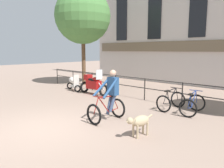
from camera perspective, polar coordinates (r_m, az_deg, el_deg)
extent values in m
plane|color=gray|center=(7.08, -17.29, -10.94)|extent=(60.00, 60.00, 0.00)
cylinder|color=#2D2B28|center=(15.88, -14.11, 2.00)|extent=(0.05, 0.05, 1.05)
cylinder|color=#2D2B28|center=(14.34, -10.11, 1.42)|extent=(0.05, 0.05, 1.05)
cylinder|color=#2D2B28|center=(12.88, -5.19, 0.69)|extent=(0.05, 0.05, 1.05)
cylinder|color=#2D2B28|center=(11.55, 0.92, -0.23)|extent=(0.05, 0.05, 1.05)
cylinder|color=#2D2B28|center=(10.38, 8.53, -1.36)|extent=(0.05, 0.05, 1.05)
cylinder|color=#2D2B28|center=(9.44, 17.85, -2.71)|extent=(0.05, 0.05, 1.05)
cylinder|color=#2D2B28|center=(10.30, 8.59, 1.35)|extent=(15.00, 0.04, 0.04)
cylinder|color=#2D2B28|center=(10.37, 8.53, -1.07)|extent=(15.00, 0.04, 0.04)
cube|color=brown|center=(14.99, 21.02, 9.24)|extent=(17.10, 0.12, 0.70)
torus|color=black|center=(6.96, -4.77, -7.95)|extent=(0.68, 0.08, 0.68)
torus|color=black|center=(7.69, 1.51, -6.29)|extent=(0.68, 0.08, 0.68)
cylinder|color=maroon|center=(7.17, -2.18, -5.45)|extent=(0.04, 0.49, 0.60)
cylinder|color=maroon|center=(7.40, -0.30, -5.26)|extent=(0.04, 0.23, 0.52)
cylinder|color=maroon|center=(7.18, -1.61, -3.34)|extent=(0.05, 0.66, 0.10)
cylinder|color=maroon|center=(7.54, 0.36, -6.79)|extent=(0.04, 0.44, 0.08)
cylinder|color=maroon|center=(7.55, 0.89, -4.78)|extent=(0.03, 0.26, 0.47)
cylinder|color=maroon|center=(6.95, -4.17, -5.71)|extent=(0.03, 0.23, 0.54)
cylinder|color=maroon|center=(6.95, -3.58, -3.47)|extent=(0.48, 0.04, 0.03)
cube|color=black|center=(7.41, 0.24, -3.06)|extent=(0.12, 0.24, 0.05)
cube|color=navy|center=(7.35, 0.24, -0.54)|extent=(0.36, 0.23, 0.60)
sphere|color=tan|center=(7.29, 0.24, 2.87)|extent=(0.22, 0.22, 0.22)
cylinder|color=navy|center=(7.27, -2.76, -0.76)|extent=(0.16, 0.72, 0.60)
cylinder|color=navy|center=(6.97, -0.43, -1.16)|extent=(0.13, 0.72, 0.60)
cylinder|color=#384766|center=(7.46, -0.68, -5.36)|extent=(0.14, 0.31, 0.69)
cylinder|color=#384766|center=(7.35, 0.09, -5.09)|extent=(0.14, 0.31, 0.58)
ellipsoid|color=tan|center=(6.09, 7.46, -9.53)|extent=(0.35, 0.62, 0.30)
cylinder|color=tan|center=(5.93, 5.82, -9.80)|extent=(0.19, 0.18, 0.18)
sphere|color=tan|center=(5.81, 4.68, -9.55)|extent=(0.18, 0.18, 0.18)
cone|color=tan|center=(5.76, 4.06, -9.86)|extent=(0.12, 0.12, 0.10)
cylinder|color=tan|center=(6.32, 9.79, -8.34)|extent=(0.08, 0.20, 0.11)
cylinder|color=tan|center=(6.11, 5.56, -11.92)|extent=(0.06, 0.06, 0.37)
cylinder|color=tan|center=(6.00, 6.67, -12.34)|extent=(0.06, 0.06, 0.37)
cylinder|color=tan|center=(6.36, 8.11, -11.12)|extent=(0.06, 0.06, 0.37)
cylinder|color=tan|center=(6.25, 9.23, -11.51)|extent=(0.06, 0.06, 0.37)
torus|color=black|center=(11.19, -2.21, -1.65)|extent=(0.15, 0.62, 0.62)
torus|color=black|center=(12.22, -7.19, -0.81)|extent=(0.15, 0.62, 0.62)
cube|color=maroon|center=(11.66, -4.82, -0.14)|extent=(0.82, 0.44, 0.44)
ellipsoid|color=maroon|center=(11.49, -4.22, 1.24)|extent=(0.49, 0.34, 0.24)
cube|color=black|center=(11.69, -5.18, 1.21)|extent=(0.57, 0.32, 0.10)
cylinder|color=#B2B2B7|center=(11.28, -2.89, -0.61)|extent=(0.41, 0.08, 0.41)
cube|color=silver|center=(11.28, -3.37, 2.49)|extent=(0.05, 0.44, 0.50)
cube|color=maroon|center=(11.91, -6.26, 1.78)|extent=(0.34, 0.37, 0.28)
torus|color=black|center=(9.42, 16.83, -3.90)|extent=(0.66, 0.09, 0.66)
torus|color=black|center=(8.55, 13.28, -5.05)|extent=(0.66, 0.09, 0.66)
cylinder|color=black|center=(9.03, 15.59, -2.90)|extent=(0.06, 0.47, 0.58)
cylinder|color=black|center=(8.77, 14.50, -3.41)|extent=(0.04, 0.22, 0.51)
cylinder|color=black|center=(8.90, 15.34, -1.43)|extent=(0.06, 0.63, 0.10)
cylinder|color=black|center=(8.72, 14.04, -4.96)|extent=(0.05, 0.42, 0.07)
cylinder|color=black|center=(8.59, 13.76, -3.47)|extent=(0.04, 0.25, 0.46)
cylinder|color=black|center=(9.29, 16.61, -2.46)|extent=(0.04, 0.21, 0.52)
cylinder|color=black|center=(9.16, 16.38, -0.97)|extent=(0.48, 0.05, 0.03)
cube|color=black|center=(8.64, 14.24, -1.77)|extent=(0.13, 0.25, 0.05)
torus|color=black|center=(9.10, 21.24, -4.57)|extent=(0.66, 0.14, 0.66)
torus|color=black|center=(8.12, 19.19, -6.04)|extent=(0.66, 0.14, 0.66)
cylinder|color=navy|center=(8.66, 20.58, -3.62)|extent=(0.09, 0.47, 0.58)
cylinder|color=navy|center=(8.38, 19.95, -4.24)|extent=(0.06, 0.22, 0.51)
cylinder|color=navy|center=(8.53, 20.49, -2.12)|extent=(0.11, 0.63, 0.10)
cylinder|color=navy|center=(8.32, 19.63, -5.89)|extent=(0.08, 0.42, 0.07)
cylinder|color=navy|center=(8.17, 19.52, -4.35)|extent=(0.05, 0.25, 0.46)
cylinder|color=navy|center=(8.96, 21.16, -3.10)|extent=(0.05, 0.21, 0.52)
cylinder|color=navy|center=(8.82, 21.09, -1.58)|extent=(0.48, 0.09, 0.03)
cube|color=black|center=(8.23, 19.85, -2.55)|extent=(0.15, 0.25, 0.05)
torus|color=black|center=(12.47, -8.99, -1.17)|extent=(0.18, 0.41, 0.40)
torus|color=black|center=(13.57, -10.93, -0.41)|extent=(0.18, 0.41, 0.40)
cube|color=beige|center=(13.01, -10.01, -0.60)|extent=(0.72, 0.44, 0.08)
cube|color=beige|center=(12.57, -9.35, 0.75)|extent=(0.18, 0.33, 0.72)
ellipsoid|color=beige|center=(13.20, -10.46, 1.02)|extent=(0.58, 0.42, 0.36)
cylinder|color=brown|center=(15.00, -7.43, 6.62)|extent=(0.26, 0.26, 3.56)
sphere|color=#477A3D|center=(15.15, -7.65, 17.21)|extent=(3.66, 3.66, 3.66)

